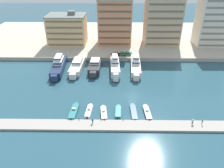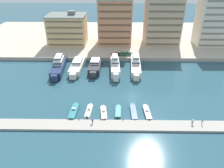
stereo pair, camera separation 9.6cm
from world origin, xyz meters
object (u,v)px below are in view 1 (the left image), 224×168
yacht_white_center_left (115,66)px  car_red_far_left (116,54)px  motorboat_teal_far_left (74,111)px  pedestrian_near_edge (92,120)px  yacht_charcoal_mid_left (95,66)px  car_green_mid_left (128,53)px  motorboat_teal_center_left (118,112)px  motorboat_white_left (89,111)px  car_green_left (122,54)px  yacht_ivory_center (136,65)px  motorboat_blue_center (134,112)px  yacht_ivory_left (77,66)px  motorboat_grey_center_right (147,113)px  pedestrian_mid_deck (202,121)px  motorboat_cream_mid_left (104,113)px  yacht_navy_far_left (59,65)px  pedestrian_far_side (193,121)px

yacht_white_center_left → car_red_far_left: bearing=89.2°
motorboat_teal_far_left → pedestrian_near_edge: 8.61m
yacht_charcoal_mid_left → car_green_mid_left: (14.99, 12.99, 0.96)m
motorboat_teal_center_left → pedestrian_near_edge: (-7.47, -5.51, 1.06)m
motorboat_teal_far_left → motorboat_white_left: size_ratio=1.21×
motorboat_teal_far_left → car_green_left: bearing=69.7°
pedestrian_near_edge → yacht_charcoal_mid_left: bearing=93.6°
yacht_ivory_center → motorboat_blue_center: (-3.08, -31.91, -1.89)m
yacht_ivory_left → motorboat_blue_center: yacht_ivory_left is taller
yacht_charcoal_mid_left → motorboat_grey_center_right: yacht_charcoal_mid_left is taller
car_red_far_left → pedestrian_mid_deck: car_red_far_left is taller
motorboat_cream_mid_left → car_green_left: size_ratio=1.79×
yacht_ivory_center → pedestrian_mid_deck: (16.09, -37.81, -0.66)m
pedestrian_near_edge → motorboat_blue_center: bearing=25.3°
motorboat_teal_center_left → car_green_left: (2.34, 43.97, 2.16)m
car_red_far_left → yacht_ivory_center: bearing=-52.9°
motorboat_white_left → pedestrian_mid_deck: size_ratio=4.38×
yacht_navy_far_left → motorboat_blue_center: bearing=-45.4°
yacht_white_center_left → motorboat_white_left: size_ratio=2.70×
yacht_white_center_left → motorboat_white_left: (-8.13, -29.60, -2.03)m
motorboat_blue_center → motorboat_cream_mid_left: bearing=-175.1°
motorboat_cream_mid_left → car_green_mid_left: (9.68, 44.98, 2.21)m
motorboat_grey_center_right → motorboat_cream_mid_left: bearing=-178.2°
motorboat_white_left → motorboat_grey_center_right: 18.23m
yacht_charcoal_mid_left → car_green_left: 17.43m
yacht_ivory_center → motorboat_white_left: size_ratio=3.12×
motorboat_teal_far_left → pedestrian_mid_deck: (37.90, -5.72, 1.06)m
motorboat_grey_center_right → pedestrian_near_edge: bearing=-161.8°
motorboat_cream_mid_left → pedestrian_far_side: (25.78, -4.98, 1.15)m
motorboat_grey_center_right → pedestrian_far_side: 13.44m
yacht_ivory_left → motorboat_cream_mid_left: size_ratio=2.72×
car_red_far_left → pedestrian_far_side: (22.14, -49.30, -1.07)m
yacht_white_center_left → motorboat_white_left: 30.77m
motorboat_cream_mid_left → yacht_charcoal_mid_left: bearing=99.4°
motorboat_blue_center → car_red_far_left: car_red_far_left is taller
car_green_left → pedestrian_far_side: car_green_left is taller
motorboat_blue_center → pedestrian_mid_deck: pedestrian_mid_deck is taller
motorboat_white_left → pedestrian_mid_deck: bearing=-10.2°
yacht_navy_far_left → motorboat_grey_center_right: size_ratio=2.80×
car_green_mid_left → yacht_ivory_left: bearing=-150.8°
yacht_ivory_left → car_red_far_left: (16.73, 12.04, 1.04)m
yacht_navy_far_left → yacht_ivory_center: size_ratio=0.99×
car_red_far_left → pedestrian_far_side: 54.06m
motorboat_teal_far_left → motorboat_grey_center_right: motorboat_teal_far_left is taller
yacht_navy_far_left → pedestrian_far_side: bearing=-38.0°
yacht_navy_far_left → car_green_mid_left: yacht_navy_far_left is taller
yacht_ivory_left → motorboat_cream_mid_left: bearing=-67.9°
yacht_charcoal_mid_left → car_green_mid_left: 19.86m
car_red_far_left → car_green_left: (3.19, 0.14, 0.00)m
pedestrian_near_edge → yacht_navy_far_left: bearing=116.2°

